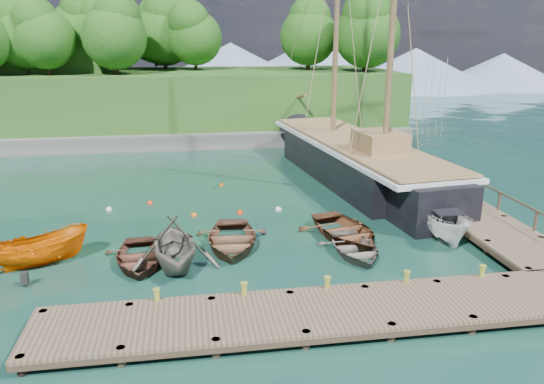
{
  "coord_description": "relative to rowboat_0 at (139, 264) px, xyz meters",
  "views": [
    {
      "loc": [
        -2.7,
        -21.82,
        9.36
      ],
      "look_at": [
        1.21,
        2.5,
        2.0
      ],
      "focal_mm": 35.0,
      "sensor_mm": 36.0,
      "label": 1
    }
  ],
  "objects": [
    {
      "name": "distant_ridge",
      "position": [
        9.31,
        70.51,
        4.35
      ],
      "size": [
        117.0,
        40.0,
        10.0
      ],
      "color": "#728CA5",
      "rests_on": "ground"
    },
    {
      "name": "dock_east",
      "position": [
        16.51,
        7.51,
        0.43
      ],
      "size": [
        3.2,
        24.0,
        1.1
      ],
      "color": "brown",
      "rests_on": "ground"
    },
    {
      "name": "rowboat_2",
      "position": [
        4.04,
        1.22,
        0.0
      ],
      "size": [
        3.87,
        5.11,
        1.0
      ],
      "primitive_type": "imported",
      "rotation": [
        0.0,
        0.0,
        -0.09
      ],
      "color": "brown",
      "rests_on": "ground"
    },
    {
      "name": "cabin_boat_white",
      "position": [
        14.12,
        0.67,
        0.0
      ],
      "size": [
        2.23,
        4.69,
        1.75
      ],
      "primitive_type": "imported",
      "rotation": [
        0.0,
        0.0,
        -0.12
      ],
      "color": "white",
      "rests_on": "ground"
    },
    {
      "name": "dock_near",
      "position": [
        7.01,
        -5.99,
        0.43
      ],
      "size": [
        20.0,
        3.2,
        1.1
      ],
      "color": "brown",
      "rests_on": "ground"
    },
    {
      "name": "mooring_buoy_1",
      "position": [
        2.44,
        5.87,
        0.0
      ],
      "size": [
        0.34,
        0.34,
        0.34
      ],
      "primitive_type": "sphere",
      "color": "orange",
      "rests_on": "ground"
    },
    {
      "name": "schooner",
      "position": [
        13.2,
        11.6,
        1.14
      ],
      "size": [
        7.44,
        27.85,
        20.49
      ],
      "rotation": [
        0.0,
        0.0,
        0.12
      ],
      "color": "black",
      "rests_on": "ground"
    },
    {
      "name": "rowboat_0",
      "position": [
        0.0,
        0.0,
        0.0
      ],
      "size": [
        3.24,
        4.34,
        0.86
      ],
      "primitive_type": "imported",
      "rotation": [
        0.0,
        0.0,
        0.07
      ],
      "color": "#512D21",
      "rests_on": "ground"
    },
    {
      "name": "mooring_buoy_5",
      "position": [
        4.28,
        11.6,
        0.0
      ],
      "size": [
        0.29,
        0.29,
        0.29
      ],
      "primitive_type": "sphere",
      "color": "#D75000",
      "rests_on": "ground"
    },
    {
      "name": "bollard_3",
      "position": [
        10.01,
        -4.59,
        0.0
      ],
      "size": [
        0.26,
        0.26,
        0.45
      ],
      "primitive_type": "cylinder",
      "color": "olive",
      "rests_on": "ground"
    },
    {
      "name": "bollard_0",
      "position": [
        1.01,
        -4.59,
        0.0
      ],
      "size": [
        0.26,
        0.26,
        0.45
      ],
      "primitive_type": "cylinder",
      "color": "olive",
      "rests_on": "ground"
    },
    {
      "name": "headland",
      "position": [
        -7.87,
        31.87,
        5.54
      ],
      "size": [
        51.0,
        19.31,
        12.9
      ],
      "color": "#474744",
      "rests_on": "ground"
    },
    {
      "name": "mooring_buoy_0",
      "position": [
        -3.1,
        3.41,
        0.0
      ],
      "size": [
        0.34,
        0.34,
        0.34
      ],
      "primitive_type": "sphere",
      "color": "silver",
      "rests_on": "ground"
    },
    {
      "name": "mooring_buoy_4",
      "position": [
        -0.02,
        8.44,
        0.0
      ],
      "size": [
        0.32,
        0.32,
        0.32
      ],
      "primitive_type": "sphere",
      "color": "#F62E0C",
      "rests_on": "ground"
    },
    {
      "name": "bollard_2",
      "position": [
        7.01,
        -4.59,
        0.0
      ],
      "size": [
        0.26,
        0.26,
        0.45
      ],
      "primitive_type": "cylinder",
      "color": "olive",
      "rests_on": "ground"
    },
    {
      "name": "bollard_4",
      "position": [
        13.01,
        -4.59,
        0.0
      ],
      "size": [
        0.26,
        0.26,
        0.45
      ],
      "primitive_type": "cylinder",
      "color": "olive",
      "rests_on": "ground"
    },
    {
      "name": "ground",
      "position": [
        5.01,
        0.51,
        0.0
      ],
      "size": [
        160.0,
        160.0,
        0.0
      ],
      "primitive_type": "plane",
      "color": "#133829",
      "rests_on": "ground"
    },
    {
      "name": "mooring_buoy_6",
      "position": [
        -2.2,
        7.6,
        0.0
      ],
      "size": [
        0.35,
        0.35,
        0.35
      ],
      "primitive_type": "sphere",
      "color": "white",
      "rests_on": "ground"
    },
    {
      "name": "rowboat_4",
      "position": [
        9.49,
        1.44,
        0.0
      ],
      "size": [
        4.4,
        5.49,
        1.01
      ],
      "primitive_type": "imported",
      "rotation": [
        0.0,
        0.0,
        0.2
      ],
      "color": "brown",
      "rests_on": "ground"
    },
    {
      "name": "mooring_buoy_2",
      "position": [
        4.92,
        5.89,
        0.0
      ],
      "size": [
        0.35,
        0.35,
        0.35
      ],
      "primitive_type": "sphere",
      "color": "#F03600",
      "rests_on": "ground"
    },
    {
      "name": "rowboat_1",
      "position": [
        1.52,
        -0.57,
        0.0
      ],
      "size": [
        4.16,
        4.71,
        2.32
      ],
      "primitive_type": "imported",
      "rotation": [
        0.0,
        0.0,
        0.08
      ],
      "color": "#615C52",
      "rests_on": "ground"
    },
    {
      "name": "motorboat_orange",
      "position": [
        -4.05,
        0.53,
        0.0
      ],
      "size": [
        4.37,
        3.07,
        1.58
      ],
      "primitive_type": "imported",
      "rotation": [
        0.0,
        0.0,
        1.99
      ],
      "color": "#E26601",
      "rests_on": "ground"
    },
    {
      "name": "rowboat_3",
      "position": [
        9.37,
        -0.47,
        0.0
      ],
      "size": [
        2.92,
        4.03,
        0.82
      ],
      "primitive_type": "imported",
      "rotation": [
        0.0,
        0.0,
        0.02
      ],
      "color": "#675D55",
      "rests_on": "ground"
    },
    {
      "name": "mooring_buoy_3",
      "position": [
        7.07,
        6.09,
        0.0
      ],
      "size": [
        0.36,
        0.36,
        0.36
      ],
      "primitive_type": "sphere",
      "color": "silver",
      "rests_on": "ground"
    },
    {
      "name": "bollard_1",
      "position": [
        4.01,
        -4.59,
        0.0
      ],
      "size": [
        0.26,
        0.26,
        0.45
      ],
      "primitive_type": "cylinder",
      "color": "olive",
      "rests_on": "ground"
    }
  ]
}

